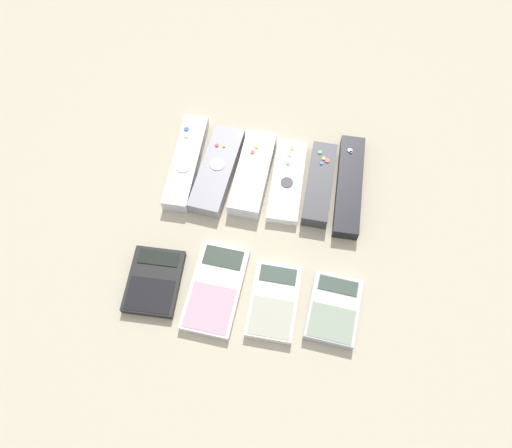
% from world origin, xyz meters
% --- Properties ---
extents(ground_plane, '(3.00, 3.00, 0.00)m').
position_xyz_m(ground_plane, '(0.00, 0.00, 0.00)').
color(ground_plane, '#B2A88E').
extents(remote_0, '(0.05, 0.20, 0.03)m').
position_xyz_m(remote_0, '(-0.15, 0.13, 0.01)').
color(remote_0, silver).
rests_on(remote_0, ground_plane).
extents(remote_1, '(0.07, 0.19, 0.03)m').
position_xyz_m(remote_1, '(-0.09, 0.12, 0.01)').
color(remote_1, gray).
rests_on(remote_1, ground_plane).
extents(remote_2, '(0.06, 0.17, 0.03)m').
position_xyz_m(remote_2, '(-0.03, 0.13, 0.01)').
color(remote_2, silver).
rests_on(remote_2, ground_plane).
extents(remote_3, '(0.06, 0.17, 0.02)m').
position_xyz_m(remote_3, '(0.04, 0.12, 0.01)').
color(remote_3, white).
rests_on(remote_3, ground_plane).
extents(remote_4, '(0.05, 0.17, 0.03)m').
position_xyz_m(remote_4, '(0.10, 0.13, 0.01)').
color(remote_4, '#333338').
rests_on(remote_4, ground_plane).
extents(remote_5, '(0.05, 0.21, 0.03)m').
position_xyz_m(remote_5, '(0.15, 0.13, 0.01)').
color(remote_5, black).
rests_on(remote_5, ground_plane).
extents(calculator_0, '(0.09, 0.12, 0.02)m').
position_xyz_m(calculator_0, '(-0.15, -0.11, 0.01)').
color(calculator_0, black).
rests_on(calculator_0, ground_plane).
extents(calculator_1, '(0.09, 0.16, 0.02)m').
position_xyz_m(calculator_1, '(-0.04, -0.10, 0.01)').
color(calculator_1, silver).
rests_on(calculator_1, ground_plane).
extents(calculator_2, '(0.08, 0.13, 0.02)m').
position_xyz_m(calculator_2, '(0.05, -0.11, 0.01)').
color(calculator_2, silver).
rests_on(calculator_2, ground_plane).
extents(calculator_3, '(0.09, 0.12, 0.02)m').
position_xyz_m(calculator_3, '(0.15, -0.10, 0.01)').
color(calculator_3, '#B2B2B7').
rests_on(calculator_3, ground_plane).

